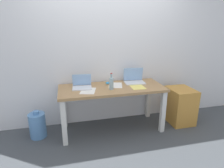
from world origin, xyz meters
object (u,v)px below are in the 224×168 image
beer_bottle (111,83)px  water_cooler_jug (38,125)px  laptop_right (134,80)px  laptop_left (82,85)px  desk (112,93)px  filing_cabinet (180,106)px  computer_mouse (108,83)px

beer_bottle → water_cooler_jug: beer_bottle is taller
laptop_right → laptop_left: bearing=-174.7°
desk → laptop_left: (-0.46, 0.06, 0.15)m
beer_bottle → filing_cabinet: beer_bottle is taller
laptop_left → computer_mouse: laptop_left is taller
desk → beer_bottle: beer_bottle is taller
beer_bottle → computer_mouse: bearing=88.9°
desk → laptop_right: size_ratio=4.77×
beer_bottle → filing_cabinet: (1.26, 0.06, -0.52)m
desk → laptop_left: 0.49m
water_cooler_jug → filing_cabinet: (2.40, -0.08, 0.11)m
computer_mouse → laptop_left: bearing=-138.7°
computer_mouse → water_cooler_jug: size_ratio=0.23×
desk → beer_bottle: bearing=-108.6°
water_cooler_jug → computer_mouse: bearing=7.3°
beer_bottle → filing_cabinet: size_ratio=0.41×
laptop_right → computer_mouse: size_ratio=3.47×
laptop_left → laptop_right: bearing=5.3°
laptop_left → laptop_right: size_ratio=0.90×
desk → computer_mouse: (-0.03, 0.18, 0.12)m
laptop_left → beer_bottle: size_ratio=1.23×
desk → laptop_left: bearing=172.0°
desk → filing_cabinet: bearing=-2.2°
beer_bottle → filing_cabinet: 1.37m
laptop_right → water_cooler_jug: (-1.60, -0.11, -0.59)m
laptop_right → filing_cabinet: size_ratio=0.56×
beer_bottle → filing_cabinet: bearing=2.7°
desk → laptop_right: 0.48m
desk → water_cooler_jug: desk is taller
laptop_right → computer_mouse: bearing=175.8°
beer_bottle → computer_mouse: (0.01, 0.29, -0.08)m
beer_bottle → computer_mouse: beer_bottle is taller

